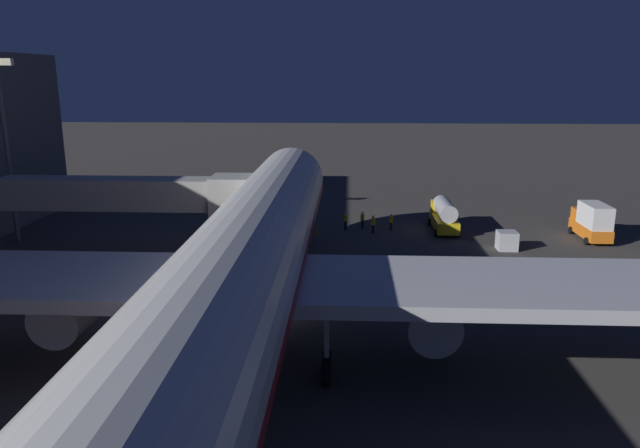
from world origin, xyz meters
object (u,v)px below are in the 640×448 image
(fuel_tanker, at_px, (444,214))
(ground_crew_near_nose_gear, at_px, (362,219))
(jet_bridge, at_px, (145,194))
(ground_crew_marshaller_fwd, at_px, (391,222))
(cargo_truck_aft, at_px, (592,221))
(ground_crew_by_belt_loader, at_px, (373,223))
(ground_crew_under_port_wing, at_px, (346,220))
(apron_floodlight_mast, at_px, (5,138))
(traffic_cone_nose_port, at_px, (317,231))
(baggage_container_near_belt, at_px, (507,241))
(traffic_cone_nose_starboard, at_px, (272,231))
(airliner_at_gate, at_px, (239,276))

(fuel_tanker, distance_m, ground_crew_near_nose_gear, 8.13)
(jet_bridge, bearing_deg, ground_crew_marshaller_fwd, -151.38)
(cargo_truck_aft, xyz_separation_m, ground_crew_by_belt_loader, (20.40, -1.50, -0.82))
(ground_crew_by_belt_loader, xyz_separation_m, ground_crew_under_port_wing, (2.69, -1.12, 0.03))
(apron_floodlight_mast, bearing_deg, ground_crew_marshaller_fwd, -170.84)
(traffic_cone_nose_port, bearing_deg, ground_crew_near_nose_gear, -151.79)
(fuel_tanker, distance_m, baggage_container_near_belt, 8.06)
(ground_crew_by_belt_loader, bearing_deg, traffic_cone_nose_starboard, 3.67)
(airliner_at_gate, bearing_deg, fuel_tanker, -115.36)
(fuel_tanker, bearing_deg, ground_crew_marshaller_fwd, 3.99)
(fuel_tanker, bearing_deg, airliner_at_gate, 64.64)
(fuel_tanker, height_order, ground_crew_by_belt_loader, fuel_tanker)
(ground_crew_near_nose_gear, height_order, ground_crew_under_port_wing, ground_crew_under_port_wing)
(airliner_at_gate, bearing_deg, ground_crew_under_port_wing, -99.22)
(cargo_truck_aft, relative_size, ground_crew_under_port_wing, 3.16)
(baggage_container_near_belt, distance_m, ground_crew_under_port_wing, 15.69)
(cargo_truck_aft, bearing_deg, baggage_container_near_belt, 23.13)
(ground_crew_near_nose_gear, xyz_separation_m, ground_crew_marshaller_fwd, (-2.83, 0.81, -0.02))
(apron_floodlight_mast, bearing_deg, cargo_truck_aft, -176.62)
(cargo_truck_aft, distance_m, ground_crew_marshaller_fwd, 18.76)
(ground_crew_by_belt_loader, distance_m, traffic_cone_nose_port, 5.61)
(airliner_at_gate, bearing_deg, apron_floodlight_mast, -44.69)
(jet_bridge, bearing_deg, ground_crew_by_belt_loader, -151.34)
(jet_bridge, height_order, ground_crew_under_port_wing, jet_bridge)
(apron_floodlight_mast, relative_size, traffic_cone_nose_starboard, 30.03)
(ground_crew_near_nose_gear, bearing_deg, traffic_cone_nose_port, 28.21)
(jet_bridge, relative_size, ground_crew_under_port_wing, 11.37)
(baggage_container_near_belt, bearing_deg, airliner_at_gate, 51.84)
(ground_crew_marshaller_fwd, bearing_deg, jet_bridge, 28.62)
(ground_crew_by_belt_loader, distance_m, traffic_cone_nose_starboard, 9.97)
(cargo_truck_aft, xyz_separation_m, ground_crew_under_port_wing, (23.09, -2.62, -0.79))
(apron_floodlight_mast, height_order, traffic_cone_nose_port, apron_floodlight_mast)
(fuel_tanker, distance_m, ground_crew_marshaller_fwd, 5.32)
(fuel_tanker, distance_m, traffic_cone_nose_starboard, 17.18)
(fuel_tanker, bearing_deg, cargo_truck_aft, 167.92)
(apron_floodlight_mast, xyz_separation_m, baggage_container_near_belt, (-44.88, 0.57, -8.84))
(jet_bridge, xyz_separation_m, cargo_truck_aft, (-39.32, -8.84, -3.96))
(baggage_container_near_belt, xyz_separation_m, ground_crew_under_port_wing, (14.34, -6.36, 0.17))
(airliner_at_gate, distance_m, baggage_container_near_belt, 31.73)
(cargo_truck_aft, height_order, ground_crew_by_belt_loader, cargo_truck_aft)
(apron_floodlight_mast, distance_m, fuel_tanker, 41.54)
(jet_bridge, distance_m, traffic_cone_nose_starboard, 14.32)
(traffic_cone_nose_starboard, bearing_deg, ground_crew_by_belt_loader, -176.33)
(baggage_container_near_belt, bearing_deg, ground_crew_marshaller_fwd, -32.33)
(fuel_tanker, height_order, ground_crew_near_nose_gear, fuel_tanker)
(baggage_container_near_belt, distance_m, traffic_cone_nose_port, 17.79)
(airliner_at_gate, xyz_separation_m, ground_crew_near_nose_gear, (-6.72, -31.69, -4.68))
(airliner_at_gate, relative_size, apron_floodlight_mast, 3.72)
(baggage_container_near_belt, xyz_separation_m, ground_crew_marshaller_fwd, (9.83, -6.22, 0.11))
(airliner_at_gate, distance_m, ground_crew_under_port_wing, 31.76)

